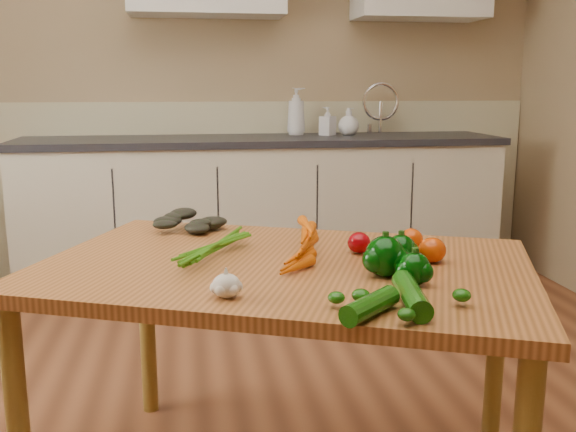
# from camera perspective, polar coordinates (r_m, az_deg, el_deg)

# --- Properties ---
(room) EXTENTS (4.04, 5.04, 2.64)m
(room) POSITION_cam_1_polar(r_m,az_deg,el_deg) (1.80, -1.30, 12.96)
(room) COLOR brown
(room) RESTS_ON ground
(counter_run) EXTENTS (2.84, 0.64, 1.14)m
(counter_run) POSITION_cam_1_polar(r_m,az_deg,el_deg) (3.90, -2.14, 0.54)
(counter_run) COLOR #BCB69D
(counter_run) RESTS_ON ground
(table) EXTENTS (1.57, 1.31, 0.72)m
(table) POSITION_cam_1_polar(r_m,az_deg,el_deg) (1.81, -0.33, -6.57)
(table) COLOR #AC6532
(table) RESTS_ON ground
(soap_bottle_a) EXTENTS (0.12, 0.12, 0.29)m
(soap_bottle_a) POSITION_cam_1_polar(r_m,az_deg,el_deg) (3.99, 0.73, 9.28)
(soap_bottle_a) COLOR silver
(soap_bottle_a) RESTS_ON counter_run
(soap_bottle_b) EXTENTS (0.11, 0.11, 0.17)m
(soap_bottle_b) POSITION_cam_1_polar(r_m,az_deg,el_deg) (3.97, 3.54, 8.41)
(soap_bottle_b) COLOR silver
(soap_bottle_b) RESTS_ON counter_run
(soap_bottle_c) EXTENTS (0.15, 0.15, 0.16)m
(soap_bottle_c) POSITION_cam_1_polar(r_m,az_deg,el_deg) (4.01, 5.42, 8.36)
(soap_bottle_c) COLOR silver
(soap_bottle_c) RESTS_ON counter_run
(carrot_bunch) EXTENTS (0.30, 0.27, 0.07)m
(carrot_bunch) POSITION_cam_1_polar(r_m,az_deg,el_deg) (1.81, -1.23, -2.86)
(carrot_bunch) COLOR #D35504
(carrot_bunch) RESTS_ON table
(leafy_greens) EXTENTS (0.19, 0.17, 0.10)m
(leafy_greens) POSITION_cam_1_polar(r_m,az_deg,el_deg) (2.18, -8.79, -0.14)
(leafy_greens) COLOR black
(leafy_greens) RESTS_ON table
(garlic_bulb) EXTENTS (0.07, 0.07, 0.06)m
(garlic_bulb) POSITION_cam_1_polar(r_m,az_deg,el_deg) (1.50, -5.51, -6.18)
(garlic_bulb) COLOR silver
(garlic_bulb) RESTS_ON table
(pepper_a) EXTENTS (0.10, 0.10, 0.10)m
(pepper_a) POSITION_cam_1_polar(r_m,az_deg,el_deg) (1.67, 8.62, -3.57)
(pepper_a) COLOR #023103
(pepper_a) RESTS_ON table
(pepper_b) EXTENTS (0.08, 0.08, 0.08)m
(pepper_b) POSITION_cam_1_polar(r_m,az_deg,el_deg) (1.78, 10.01, -3.04)
(pepper_b) COLOR #023103
(pepper_b) RESTS_ON table
(pepper_c) EXTENTS (0.08, 0.08, 0.08)m
(pepper_c) POSITION_cam_1_polar(r_m,az_deg,el_deg) (1.62, 11.15, -4.62)
(pepper_c) COLOR #023103
(pepper_c) RESTS_ON table
(tomato_a) EXTENTS (0.07, 0.07, 0.06)m
(tomato_a) POSITION_cam_1_polar(r_m,az_deg,el_deg) (1.89, 6.33, -2.37)
(tomato_a) COLOR #860208
(tomato_a) RESTS_ON table
(tomato_b) EXTENTS (0.07, 0.07, 0.06)m
(tomato_b) POSITION_cam_1_polar(r_m,az_deg,el_deg) (1.96, 10.90, -2.02)
(tomato_b) COLOR #C03804
(tomato_b) RESTS_ON table
(tomato_c) EXTENTS (0.08, 0.08, 0.07)m
(tomato_c) POSITION_cam_1_polar(r_m,az_deg,el_deg) (1.83, 12.69, -2.97)
(tomato_c) COLOR #C03804
(tomato_c) RESTS_ON table
(zucchini_a) EXTENTS (0.09, 0.23, 0.05)m
(zucchini_a) POSITION_cam_1_polar(r_m,az_deg,el_deg) (1.46, 10.90, -6.93)
(zucchini_a) COLOR #0F4207
(zucchini_a) RESTS_ON table
(zucchini_b) EXTENTS (0.16, 0.15, 0.05)m
(zucchini_b) POSITION_cam_1_polar(r_m,az_deg,el_deg) (1.39, 7.32, -7.91)
(zucchini_b) COLOR #0F4207
(zucchini_b) RESTS_ON table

